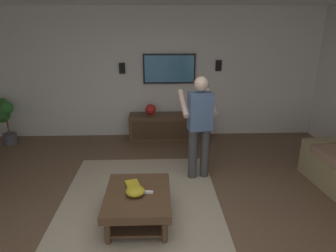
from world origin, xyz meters
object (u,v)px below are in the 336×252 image
at_px(tv, 169,69).
at_px(wall_speaker_left, 219,66).
at_px(person_standing, 200,122).
at_px(bowl, 135,191).
at_px(coffee_table, 138,200).
at_px(media_console, 170,127).
at_px(wall_speaker_right, 122,68).
at_px(potted_plant_tall, 4,117).
at_px(remote_white, 147,192).
at_px(vase_round, 151,109).
at_px(book, 133,185).

relative_size(tv, wall_speaker_left, 4.95).
bearing_deg(person_standing, bowl, 132.97).
xyz_separation_m(coffee_table, media_console, (2.83, -0.51, -0.02)).
bearing_deg(wall_speaker_right, coffee_table, -171.40).
bearing_deg(wall_speaker_left, potted_plant_tall, 95.51).
xyz_separation_m(media_console, remote_white, (-2.84, 0.40, 0.14)).
xyz_separation_m(media_console, wall_speaker_left, (0.25, -1.03, 1.26)).
distance_m(vase_round, wall_speaker_left, 1.69).
height_order(coffee_table, media_console, media_console).
height_order(book, wall_speaker_left, wall_speaker_left).
xyz_separation_m(tv, person_standing, (-1.93, -0.39, -0.54)).
bearing_deg(vase_round, person_standing, -155.33).
relative_size(person_standing, bowl, 7.04).
bearing_deg(wall_speaker_right, remote_white, -169.35).
distance_m(coffee_table, book, 0.22).
distance_m(bowl, book, 0.22).
xyz_separation_m(tv, wall_speaker_left, (0.01, -1.03, 0.06)).
bearing_deg(tv, vase_round, -61.60).
relative_size(bowl, remote_white, 1.55).
xyz_separation_m(potted_plant_tall, bowl, (-2.71, -2.81, -0.14)).
xyz_separation_m(tv, vase_round, (-0.22, 0.40, -0.81)).
relative_size(media_console, person_standing, 1.04).
xyz_separation_m(potted_plant_tall, wall_speaker_left, (0.42, -4.38, 0.95)).
distance_m(bowl, remote_white, 0.15).
distance_m(coffee_table, remote_white, 0.16).
bearing_deg(wall_speaker_left, book, 150.95).
relative_size(book, wall_speaker_right, 1.00).
bearing_deg(media_console, tv, -180.00).
xyz_separation_m(coffee_table, bowl, (-0.04, 0.02, 0.16)).
bearing_deg(wall_speaker_left, person_standing, 161.69).
height_order(person_standing, remote_white, person_standing).
height_order(book, wall_speaker_right, wall_speaker_right).
height_order(tv, book, tv).
bearing_deg(potted_plant_tall, wall_speaker_left, -84.49).
relative_size(media_console, remote_white, 11.33).
bearing_deg(person_standing, vase_round, 15.71).
relative_size(coffee_table, vase_round, 4.55).
bearing_deg(coffee_table, tv, -9.49).
bearing_deg(wall_speaker_left, bowl, 153.35).
bearing_deg(book, person_standing, -62.24).
relative_size(book, wall_speaker_left, 1.00).
xyz_separation_m(remote_white, wall_speaker_right, (3.09, 0.58, 1.08)).
bearing_deg(tv, book, -11.42).
distance_m(potted_plant_tall, wall_speaker_left, 4.50).
xyz_separation_m(bowl, remote_white, (0.04, -0.14, -0.04)).
relative_size(tv, person_standing, 0.66).
bearing_deg(potted_plant_tall, vase_round, -86.24).
distance_m(person_standing, remote_white, 1.48).
bearing_deg(vase_round, media_console, -93.51).
bearing_deg(remote_white, person_standing, 61.40).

